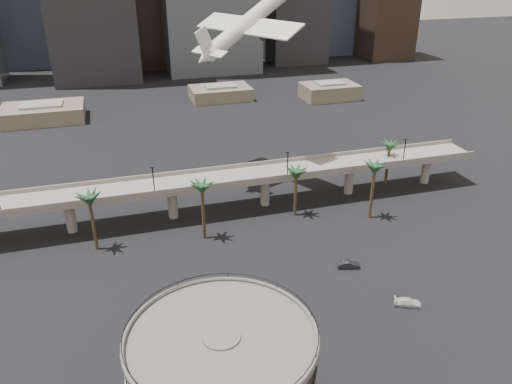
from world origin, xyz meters
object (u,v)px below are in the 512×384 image
object	(u,v)px
airborne_jet	(249,22)
car_b	(349,264)
parking_ramp	(223,378)
overpass	(219,182)
car_a	(241,341)
car_c	(408,302)

from	to	relation	value
airborne_jet	car_b	bearing A→B (deg)	-110.80
parking_ramp	car_b	size ratio (longest dim) A/B	5.10
overpass	car_a	distance (m)	45.27
parking_ramp	airborne_jet	xyz separation A→B (m)	(25.28, 76.68, 29.98)
parking_ramp	airborne_jet	bearing A→B (deg)	71.75
parking_ramp	car_c	bearing A→B (deg)	23.69
car_c	parking_ramp	bearing A→B (deg)	138.10
airborne_jet	car_c	bearing A→B (deg)	-108.07
overpass	car_a	bearing A→B (deg)	-98.83
airborne_jet	car_b	world-z (taller)	airborne_jet
overpass	car_c	bearing A→B (deg)	-61.87
airborne_jet	overpass	bearing A→B (deg)	-152.92
car_b	car_c	xyz separation A→B (m)	(4.67, -13.25, -0.05)
car_b	car_c	world-z (taller)	car_b
airborne_jet	car_b	distance (m)	61.90
overpass	airborne_jet	distance (m)	38.96
car_a	car_b	bearing A→B (deg)	-55.75
overpass	car_c	distance (m)	49.40
car_b	car_c	size ratio (longest dim) A/B	0.94
car_a	car_b	world-z (taller)	car_a
parking_ramp	car_b	xyz separation A→B (m)	(31.41, 29.08, -9.12)
car_a	car_c	distance (m)	29.98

